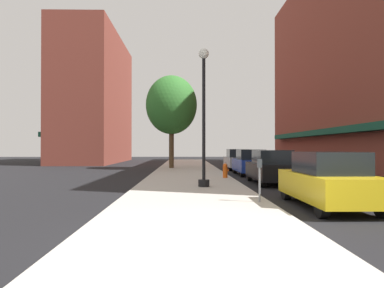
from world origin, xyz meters
The scene contains 12 objects.
ground_plane centered at (4.00, 18.00, 0.00)m, with size 90.00×90.00×0.00m, color black.
sidewalk_slab centered at (0.00, 19.00, 0.06)m, with size 4.80×50.00×0.12m, color #B7B2A8.
building_right_brick centered at (14.99, 22.00, 9.74)m, with size 6.80×40.00×19.52m.
building_far_background centered at (-11.01, 37.00, 7.50)m, with size 6.80×18.00×15.04m.
lamppost centered at (0.57, 8.69, 3.20)m, with size 0.48×0.48×5.90m.
fire_hydrant centered at (1.99, 13.17, 0.52)m, with size 0.33×0.26×0.79m.
parking_meter_near centered at (2.05, 4.35, 0.95)m, with size 0.14×0.09×1.31m.
tree_near centered at (-1.34, 22.90, 5.26)m, with size 4.18×4.18×7.57m.
car_yellow centered at (4.00, 3.96, 0.81)m, with size 1.80×4.30×1.66m.
car_black centered at (4.00, 10.92, 0.81)m, with size 1.80×4.30×1.66m.
car_blue centered at (4.00, 16.60, 0.81)m, with size 1.80×4.30×1.66m.
car_silver centered at (4.00, 22.24, 0.81)m, with size 1.80×4.30×1.66m.
Camera 1 is at (-0.24, -6.65, 1.79)m, focal length 33.74 mm.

